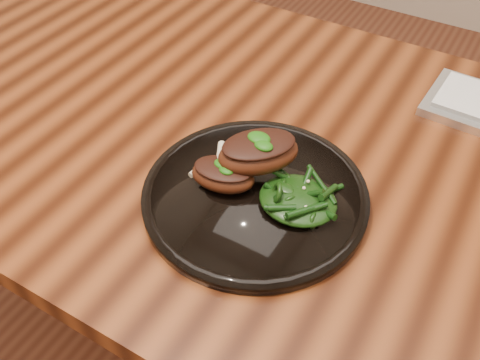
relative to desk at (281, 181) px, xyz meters
The scene contains 6 objects.
desk is the anchor object (origin of this frame).
plate 0.16m from the desk, 81.80° to the right, with size 0.32×0.32×0.02m.
lamb_chop_front 0.19m from the desk, 101.15° to the right, with size 0.10×0.08×0.04m.
lamb_chop_back 0.17m from the desk, 87.52° to the right, with size 0.13×0.14×0.05m.
herb_smear 0.12m from the desk, 109.42° to the right, with size 0.08×0.05×0.01m, color #0D4307.
greens_heap 0.19m from the desk, 56.58° to the right, with size 0.11×0.10×0.04m.
Camera 1 is at (0.26, -0.59, 1.31)m, focal length 40.00 mm.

